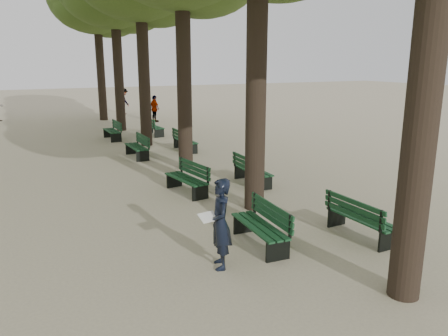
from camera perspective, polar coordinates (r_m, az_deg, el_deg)
name	(u,v)px	position (r m, az deg, el deg)	size (l,w,h in m)	color
ground	(265,264)	(8.70, 5.32, -12.43)	(120.00, 120.00, 0.00)	tan
bench_left_0	(260,234)	(9.39, 4.68, -8.55)	(0.68, 1.83, 0.92)	black
bench_left_1	(187,184)	(13.00, -4.91, -2.15)	(0.81, 1.86, 0.92)	black
bench_left_2	(137,151)	(18.10, -11.30, 2.20)	(0.60, 1.81, 0.92)	black
bench_left_3	(112,134)	(22.53, -14.40, 4.29)	(0.60, 1.81, 0.92)	black
bench_right_0	(361,226)	(10.26, 17.46, -7.18)	(0.61, 1.81, 0.92)	black
bench_right_1	(253,176)	(13.96, 3.76, -1.00)	(0.64, 1.82, 0.92)	black
bench_right_2	(185,145)	(19.18, -5.08, 3.06)	(0.60, 1.81, 0.92)	black
bench_right_3	(154,130)	(23.44, -9.15, 4.90)	(0.68, 1.83, 0.92)	black
man_with_map	(220,224)	(8.23, -0.48, -7.31)	(0.70, 0.77, 1.75)	black
pedestrian_b	(124,101)	(33.29, -12.95, 8.51)	(1.23, 0.38, 1.90)	#262628
pedestrian_c	(155,109)	(28.56, -9.04, 7.66)	(1.00, 0.34, 1.70)	#262628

